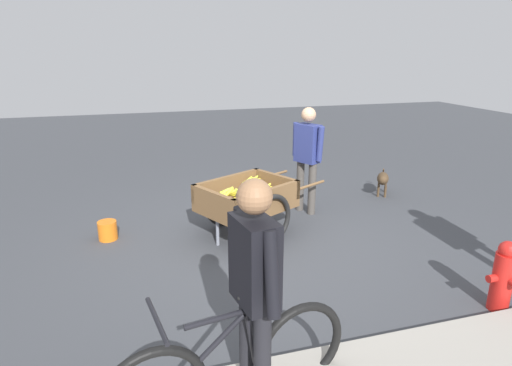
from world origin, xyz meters
name	(u,v)px	position (x,y,z in m)	size (l,w,h in m)	color
ground_plane	(263,246)	(0.00, 0.00, 0.00)	(24.00, 24.00, 0.00)	#3D3F44
fruit_cart	(247,201)	(0.09, -0.40, 0.44)	(1.81, 1.43, 0.70)	brown
vendor_person	(307,152)	(-0.93, -0.92, 0.89)	(0.33, 0.50, 1.51)	#4C4742
bicycle	(233,366)	(0.90, 2.29, 0.35)	(1.65, 0.48, 0.85)	black
cyclist_person	(255,279)	(0.75, 2.26, 0.93)	(0.25, 0.58, 1.57)	black
dog	(383,179)	(-2.40, -1.26, 0.27)	(0.41, 0.58, 0.40)	#4C3823
fire_hydrant	(503,276)	(-1.67, 1.84, 0.33)	(0.25, 0.25, 0.67)	red
plastic_bucket	(108,230)	(1.79, -0.73, 0.12)	(0.23, 0.23, 0.23)	orange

